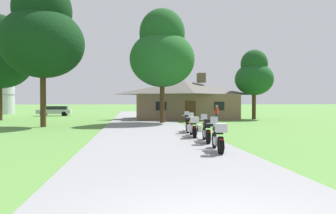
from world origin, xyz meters
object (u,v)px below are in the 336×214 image
object	(u,v)px
bystander_red_shirt_near_lodge	(217,113)
tree_left_near	(43,33)
parked_silver_suv_far_left	(55,110)
tree_left_far	(0,55)
motorcycle_green_farthest_in_row	(188,123)
tree_right_of_lodge	(254,75)
metal_silo_distant	(3,92)
tree_by_lodge_front	(162,52)
motorcycle_black_nearest_to_camera	(218,137)
motorcycle_red_second_in_row	(207,130)
motorcycle_yellow_third_in_row	(193,127)

from	to	relation	value
bystander_red_shirt_near_lodge	tree_left_near	bearing A→B (deg)	-36.08
parked_silver_suv_far_left	tree_left_far	bearing A→B (deg)	158.84
tree_left_far	motorcycle_green_farthest_in_row	bearing A→B (deg)	-41.26
tree_left_near	tree_right_of_lodge	xyz separation A→B (m)	(20.96, 8.26, -2.26)
tree_left_near	metal_silo_distant	xyz separation A→B (m)	(-13.81, 26.99, -3.73)
tree_by_lodge_front	motorcycle_green_farthest_in_row	bearing A→B (deg)	-85.48
motorcycle_black_nearest_to_camera	tree_right_of_lodge	size ratio (longest dim) A/B	0.26
tree_right_of_lodge	tree_left_far	world-z (taller)	tree_left_far
motorcycle_red_second_in_row	tree_left_far	xyz separation A→B (m)	(-17.59, 20.22, 6.42)
parked_silver_suv_far_left	motorcycle_green_farthest_in_row	bearing A→B (deg)	-154.43
bystander_red_shirt_near_lodge	tree_by_lodge_front	distance (m)	7.64
motorcycle_red_second_in_row	motorcycle_green_farthest_in_row	bearing A→B (deg)	96.66
bystander_red_shirt_near_lodge	tree_left_near	distance (m)	16.37
bystander_red_shirt_near_lodge	tree_by_lodge_front	world-z (taller)	tree_by_lodge_front
tree_left_near	tree_by_lodge_front	distance (m)	10.23
motorcycle_green_farthest_in_row	tree_by_lodge_front	xyz separation A→B (m)	(-0.70, 8.87, 6.02)
motorcycle_green_farthest_in_row	tree_left_far	bearing A→B (deg)	146.45
tree_right_of_lodge	tree_left_near	bearing A→B (deg)	-158.49
motorcycle_yellow_third_in_row	tree_left_near	distance (m)	15.00
metal_silo_distant	bystander_red_shirt_near_lodge	bearing A→B (deg)	-40.56
motorcycle_green_farthest_in_row	tree_right_of_lodge	world-z (taller)	tree_right_of_lodge
bystander_red_shirt_near_lodge	tree_left_far	size ratio (longest dim) A/B	0.15
motorcycle_yellow_third_in_row	tree_left_near	bearing A→B (deg)	144.44
tree_right_of_lodge	motorcycle_red_second_in_row	bearing A→B (deg)	-118.89
parked_silver_suv_far_left	motorcycle_black_nearest_to_camera	bearing A→B (deg)	-160.62
tree_right_of_lodge	tree_by_lodge_front	size ratio (longest dim) A/B	0.75
motorcycle_red_second_in_row	tree_by_lodge_front	distance (m)	14.94
motorcycle_yellow_third_in_row	parked_silver_suv_far_left	xyz separation A→B (m)	(-14.23, 28.22, 0.17)
motorcycle_black_nearest_to_camera	tree_right_of_lodge	world-z (taller)	tree_right_of_lodge
motorcycle_green_farthest_in_row	metal_silo_distant	size ratio (longest dim) A/B	0.29
bystander_red_shirt_near_lodge	tree_left_far	bearing A→B (deg)	-63.25
motorcycle_black_nearest_to_camera	motorcycle_green_farthest_in_row	world-z (taller)	same
motorcycle_black_nearest_to_camera	tree_right_of_lodge	xyz separation A→B (m)	(10.72, 21.69, 4.50)
motorcycle_yellow_third_in_row	metal_silo_distant	bearing A→B (deg)	128.30
tree_right_of_lodge	tree_left_far	size ratio (longest dim) A/B	0.70
tree_left_near	parked_silver_suv_far_left	xyz separation A→B (m)	(-3.93, 19.67, -6.60)
motorcycle_black_nearest_to_camera	motorcycle_yellow_third_in_row	size ratio (longest dim) A/B	1.00
motorcycle_green_farthest_in_row	motorcycle_yellow_third_in_row	bearing A→B (deg)	-86.12
tree_left_far	bystander_red_shirt_near_lodge	bearing A→B (deg)	-17.78
motorcycle_green_farthest_in_row	tree_left_near	distance (m)	13.80
motorcycle_green_farthest_in_row	tree_right_of_lodge	distance (m)	18.21
bystander_red_shirt_near_lodge	tree_right_of_lodge	bearing A→B (deg)	178.05
motorcycle_black_nearest_to_camera	parked_silver_suv_far_left	xyz separation A→B (m)	(-14.17, 33.10, 0.16)
tree_left_near	tree_by_lodge_front	xyz separation A→B (m)	(9.78, 2.94, -0.74)
tree_right_of_lodge	parked_silver_suv_far_left	distance (m)	27.72
motorcycle_yellow_third_in_row	tree_left_far	size ratio (longest dim) A/B	0.18
metal_silo_distant	tree_by_lodge_front	bearing A→B (deg)	-45.56
motorcycle_yellow_third_in_row	tree_by_lodge_front	distance (m)	12.99
motorcycle_yellow_third_in_row	parked_silver_suv_far_left	world-z (taller)	parked_silver_suv_far_left
metal_silo_distant	motorcycle_black_nearest_to_camera	bearing A→B (deg)	-59.24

